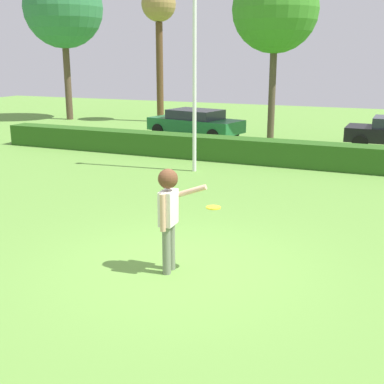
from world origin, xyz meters
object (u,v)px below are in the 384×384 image
object	(u,v)px
frisbee	(213,207)
parked_car_green	(195,122)
person	(169,208)
bare_elm_tree	(159,11)
oak_tree	(63,8)
maple_tree	(275,9)
lamppost	(195,56)

from	to	relation	value
frisbee	parked_car_green	bearing A→B (deg)	113.74
person	bare_elm_tree	xyz separation A→B (m)	(-9.21, 18.24, 4.68)
frisbee	bare_elm_tree	bearing A→B (deg)	118.86
oak_tree	maple_tree	bearing A→B (deg)	-14.00
lamppost	parked_car_green	world-z (taller)	lamppost
bare_elm_tree	lamppost	bearing A→B (deg)	-58.79
person	maple_tree	world-z (taller)	maple_tree
parked_car_green	bare_elm_tree	world-z (taller)	bare_elm_tree
lamppost	bare_elm_tree	xyz separation A→B (m)	(-6.60, 10.89, 2.26)
frisbee	bare_elm_tree	distance (m)	21.01
frisbee	oak_tree	distance (m)	23.17
lamppost	bare_elm_tree	distance (m)	12.93
lamppost	frisbee	bearing A→B (deg)	-65.01
maple_tree	oak_tree	distance (m)	13.03
frisbee	maple_tree	bearing A→B (deg)	100.51
lamppost	parked_car_green	distance (m)	7.38
maple_tree	lamppost	bearing A→B (deg)	-96.45
frisbee	maple_tree	distance (m)	14.53
lamppost	bare_elm_tree	bearing A→B (deg)	121.21
lamppost	parked_car_green	size ratio (longest dim) A/B	1.45
bare_elm_tree	oak_tree	size ratio (longest dim) A/B	0.86
bare_elm_tree	oak_tree	bearing A→B (deg)	-168.03
bare_elm_tree	maple_tree	world-z (taller)	maple_tree
lamppost	bare_elm_tree	size ratio (longest dim) A/B	0.91
maple_tree	bare_elm_tree	bearing A→B (deg)	149.87
parked_car_green	oak_tree	xyz separation A→B (m)	(-9.29, 3.48, 5.37)
lamppost	oak_tree	distance (m)	15.58
person	maple_tree	xyz separation A→B (m)	(-1.87, 13.97, 4.21)
bare_elm_tree	frisbee	bearing A→B (deg)	-61.14
person	frisbee	xyz separation A→B (m)	(0.67, 0.30, 0.00)
frisbee	lamppost	distance (m)	8.14
lamppost	person	bearing A→B (deg)	-70.40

